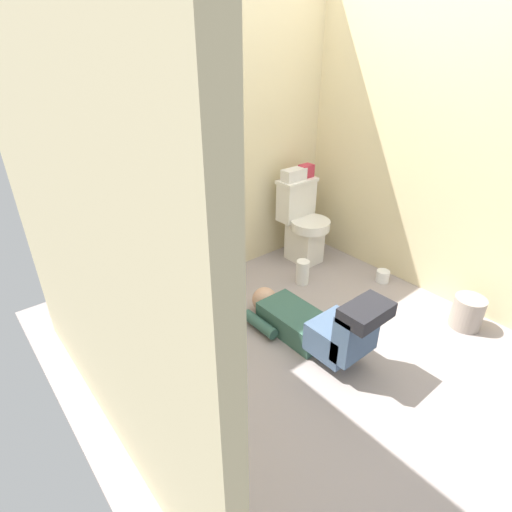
# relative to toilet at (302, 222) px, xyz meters

# --- Properties ---
(ground_plane) EXTENTS (2.95, 3.05, 0.04)m
(ground_plane) POSITION_rel_toilet_xyz_m (-0.81, -0.75, -0.39)
(ground_plane) COLOR gray
(wall_back) EXTENTS (2.61, 0.08, 2.40)m
(wall_back) POSITION_rel_toilet_xyz_m (-0.81, 0.31, 0.83)
(wall_back) COLOR beige
(wall_back) RESTS_ON ground_plane
(wall_left) EXTENTS (0.08, 2.05, 2.40)m
(wall_left) POSITION_rel_toilet_xyz_m (-2.08, -0.75, 0.83)
(wall_left) COLOR beige
(wall_left) RESTS_ON ground_plane
(wall_right) EXTENTS (0.08, 2.05, 2.40)m
(wall_right) POSITION_rel_toilet_xyz_m (0.45, -0.75, 0.83)
(wall_right) COLOR beige
(wall_right) RESTS_ON ground_plane
(toilet) EXTENTS (0.36, 0.46, 0.75)m
(toilet) POSITION_rel_toilet_xyz_m (0.00, 0.00, 0.00)
(toilet) COLOR silver
(toilet) RESTS_ON ground_plane
(vanity_cabinet) EXTENTS (0.60, 0.52, 0.82)m
(vanity_cabinet) POSITION_rel_toilet_xyz_m (-1.65, -0.07, 0.05)
(vanity_cabinet) COLOR silver
(vanity_cabinet) RESTS_ON ground_plane
(faucet) EXTENTS (0.02, 0.02, 0.10)m
(faucet) POSITION_rel_toilet_xyz_m (-1.65, 0.07, 0.50)
(faucet) COLOR silver
(faucet) RESTS_ON vanity_cabinet
(person_plumber) EXTENTS (0.39, 1.06, 0.52)m
(person_plumber) POSITION_rel_toilet_xyz_m (-0.80, -0.92, -0.19)
(person_plumber) COLOR #33594C
(person_plumber) RESTS_ON ground_plane
(tissue_box) EXTENTS (0.22, 0.11, 0.10)m
(tissue_box) POSITION_rel_toilet_xyz_m (-0.05, 0.09, 0.43)
(tissue_box) COLOR silver
(tissue_box) RESTS_ON toilet
(toiletry_bag) EXTENTS (0.12, 0.09, 0.11)m
(toiletry_bag) POSITION_rel_toilet_xyz_m (0.10, 0.09, 0.44)
(toiletry_bag) COLOR #B22D3F
(toiletry_bag) RESTS_ON toilet
(soap_dispenser) EXTENTS (0.06, 0.06, 0.17)m
(soap_dispenser) POSITION_rel_toilet_xyz_m (-1.84, 0.05, 0.52)
(soap_dispenser) COLOR #408C60
(soap_dispenser) RESTS_ON vanity_cabinet
(bottle_blue) EXTENTS (0.04, 0.04, 0.15)m
(bottle_blue) POSITION_rel_toilet_xyz_m (-1.76, 0.05, 0.53)
(bottle_blue) COLOR #3A63B9
(bottle_blue) RESTS_ON vanity_cabinet
(bottle_amber) EXTENTS (0.04, 0.04, 0.14)m
(bottle_amber) POSITION_rel_toilet_xyz_m (-1.67, 0.01, 0.52)
(bottle_amber) COLOR gold
(bottle_amber) RESTS_ON vanity_cabinet
(bottle_green) EXTENTS (0.06, 0.06, 0.18)m
(bottle_green) POSITION_rel_toilet_xyz_m (-1.61, 0.08, 0.54)
(bottle_green) COLOR #52A353
(bottle_green) RESTS_ON vanity_cabinet
(trash_can) EXTENTS (0.21, 0.21, 0.24)m
(trash_can) POSITION_rel_toilet_xyz_m (0.19, -1.48, -0.25)
(trash_can) COLOR #9F9185
(trash_can) RESTS_ON ground_plane
(paper_towel_roll) EXTENTS (0.11, 0.11, 0.21)m
(paper_towel_roll) POSITION_rel_toilet_xyz_m (-0.30, -0.32, -0.26)
(paper_towel_roll) COLOR white
(paper_towel_roll) RESTS_ON ground_plane
(toilet_paper_roll) EXTENTS (0.11, 0.11, 0.10)m
(toilet_paper_roll) POSITION_rel_toilet_xyz_m (0.25, -0.74, -0.32)
(toilet_paper_roll) COLOR white
(toilet_paper_roll) RESTS_ON ground_plane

